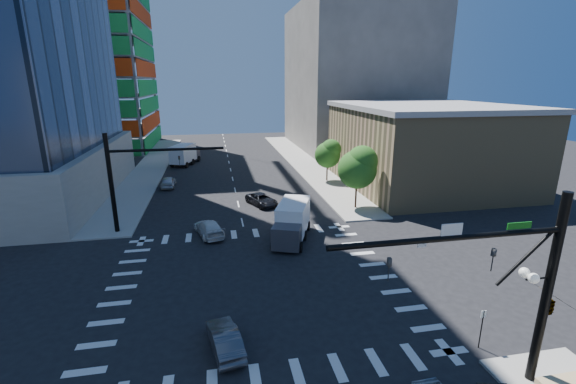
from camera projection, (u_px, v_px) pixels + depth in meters
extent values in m
plane|color=black|center=(256.00, 282.00, 26.66)|extent=(160.00, 160.00, 0.00)
cube|color=silver|center=(256.00, 282.00, 26.66)|extent=(20.00, 20.00, 0.01)
cube|color=gray|center=(302.00, 161.00, 66.66)|extent=(5.00, 60.00, 0.15)
cube|color=gray|center=(151.00, 167.00, 62.11)|extent=(5.00, 60.00, 0.15)
cube|color=green|center=(143.00, 23.00, 75.67)|extent=(0.12, 24.00, 49.00)
cube|color=red|center=(47.00, 9.00, 61.49)|extent=(24.00, 0.12, 49.00)
cube|color=#8B7951|center=(426.00, 148.00, 50.59)|extent=(20.00, 22.00, 10.00)
cube|color=gray|center=(430.00, 107.00, 49.12)|extent=(20.50, 22.50, 0.60)
cube|color=#5F5A55|center=(355.00, 78.00, 79.60)|extent=(24.00, 30.00, 28.00)
cylinder|color=black|center=(547.00, 292.00, 16.62)|extent=(0.40, 0.40, 9.00)
cylinder|color=black|center=(451.00, 238.00, 14.91)|extent=(10.00, 0.24, 0.24)
cylinder|color=black|center=(526.00, 256.00, 15.87)|extent=(2.50, 0.14, 2.50)
imported|color=black|center=(492.00, 260.00, 15.57)|extent=(0.16, 0.20, 1.00)
imported|color=black|center=(389.00, 270.00, 14.76)|extent=(0.16, 0.20, 1.00)
imported|color=black|center=(550.00, 304.00, 16.84)|extent=(0.53, 2.48, 1.00)
cube|color=white|center=(452.00, 230.00, 14.81)|extent=(0.90, 0.04, 0.50)
cube|color=#0D5E12|center=(519.00, 226.00, 15.37)|extent=(1.10, 0.04, 0.28)
cylinder|color=black|center=(538.00, 278.00, 16.32)|extent=(1.20, 0.08, 0.08)
sphere|color=white|center=(524.00, 273.00, 16.41)|extent=(0.44, 0.44, 0.44)
sphere|color=white|center=(534.00, 278.00, 15.93)|extent=(0.44, 0.44, 0.44)
cylinder|color=black|center=(111.00, 184.00, 34.13)|extent=(0.40, 0.40, 9.00)
cylinder|color=black|center=(167.00, 150.00, 34.24)|extent=(10.00, 0.24, 0.24)
imported|color=black|center=(179.00, 161.00, 34.73)|extent=(0.16, 0.20, 1.00)
cylinder|color=#382316|center=(356.00, 197.00, 41.79)|extent=(0.20, 0.20, 2.27)
sphere|color=#1B5015|center=(357.00, 169.00, 40.94)|extent=(4.16, 4.16, 4.16)
sphere|color=#346C24|center=(362.00, 161.00, 40.46)|extent=(3.25, 3.25, 3.25)
cylinder|color=#382316|center=(327.00, 174.00, 53.22)|extent=(0.20, 0.20, 1.92)
sphere|color=#1B5015|center=(327.00, 155.00, 52.49)|extent=(3.52, 3.52, 3.52)
sphere|color=#346C24|center=(331.00, 149.00, 52.06)|extent=(2.75, 2.75, 2.75)
cylinder|color=black|center=(481.00, 329.00, 19.81)|extent=(0.06, 0.06, 2.20)
cube|color=silver|center=(484.00, 314.00, 19.57)|extent=(0.30, 0.03, 0.40)
imported|color=black|center=(262.00, 200.00, 43.14)|extent=(3.74, 5.04, 1.27)
imported|color=silver|center=(209.00, 228.00, 34.65)|extent=(3.14, 5.07, 1.37)
imported|color=silver|center=(168.00, 182.00, 50.44)|extent=(1.75, 4.28, 1.46)
imported|color=#4C4C51|center=(225.00, 339.00, 19.80)|extent=(2.06, 4.06, 1.28)
cube|color=white|center=(291.00, 220.00, 33.20)|extent=(3.99, 5.46, 2.57)
cube|color=#3C3B42|center=(291.00, 227.00, 33.38)|extent=(2.76, 2.48, 1.87)
cube|color=silver|center=(186.00, 152.00, 64.21)|extent=(4.19, 5.84, 2.75)
cube|color=#3C3B42|center=(186.00, 156.00, 64.40)|extent=(2.94, 2.62, 2.01)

